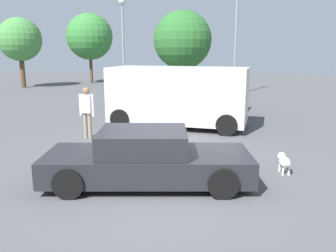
{
  "coord_description": "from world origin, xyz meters",
  "views": [
    {
      "loc": [
        1.84,
        -6.88,
        2.92
      ],
      "look_at": [
        -0.25,
        2.25,
        0.9
      ],
      "focal_mm": 37.35,
      "sensor_mm": 36.0,
      "label": 1
    }
  ],
  "objects_px": {
    "van_white": "(178,95)",
    "pedestrian": "(87,108)",
    "light_post_mid": "(236,21)",
    "light_post_far": "(123,30)",
    "dog": "(284,161)",
    "sedan_foreground": "(147,159)",
    "suv_dark": "(186,90)"
  },
  "relations": [
    {
      "from": "pedestrian",
      "to": "light_post_far",
      "type": "xyz_separation_m",
      "value": [
        -2.77,
        11.28,
        3.19
      ]
    },
    {
      "from": "light_post_mid",
      "to": "pedestrian",
      "type": "bearing_deg",
      "value": -108.07
    },
    {
      "from": "light_post_mid",
      "to": "van_white",
      "type": "bearing_deg",
      "value": -98.99
    },
    {
      "from": "van_white",
      "to": "pedestrian",
      "type": "xyz_separation_m",
      "value": [
        -2.62,
        -2.52,
        -0.21
      ]
    },
    {
      "from": "dog",
      "to": "light_post_mid",
      "type": "xyz_separation_m",
      "value": [
        -1.88,
        15.35,
        4.54
      ]
    },
    {
      "from": "sedan_foreground",
      "to": "pedestrian",
      "type": "bearing_deg",
      "value": 118.36
    },
    {
      "from": "pedestrian",
      "to": "dog",
      "type": "bearing_deg",
      "value": 78.26
    },
    {
      "from": "suv_dark",
      "to": "light_post_far",
      "type": "xyz_separation_m",
      "value": [
        -5.14,
        5.52,
        3.14
      ]
    },
    {
      "from": "suv_dark",
      "to": "pedestrian",
      "type": "xyz_separation_m",
      "value": [
        -2.38,
        -5.77,
        -0.05
      ]
    },
    {
      "from": "sedan_foreground",
      "to": "light_post_mid",
      "type": "distance_m",
      "value": 17.36
    },
    {
      "from": "light_post_mid",
      "to": "dog",
      "type": "bearing_deg",
      "value": -83.01
    },
    {
      "from": "light_post_mid",
      "to": "light_post_far",
      "type": "height_order",
      "value": "light_post_mid"
    },
    {
      "from": "suv_dark",
      "to": "light_post_mid",
      "type": "relative_size",
      "value": 0.69
    },
    {
      "from": "dog",
      "to": "light_post_far",
      "type": "relative_size",
      "value": 0.11
    },
    {
      "from": "sedan_foreground",
      "to": "van_white",
      "type": "bearing_deg",
      "value": 81.87
    },
    {
      "from": "light_post_mid",
      "to": "sedan_foreground",
      "type": "bearing_deg",
      "value": -94.02
    },
    {
      "from": "sedan_foreground",
      "to": "light_post_far",
      "type": "relative_size",
      "value": 0.77
    },
    {
      "from": "dog",
      "to": "suv_dark",
      "type": "relative_size",
      "value": 0.14
    },
    {
      "from": "sedan_foreground",
      "to": "pedestrian",
      "type": "xyz_separation_m",
      "value": [
        -3.13,
        3.56,
        0.47
      ]
    },
    {
      "from": "suv_dark",
      "to": "light_post_mid",
      "type": "xyz_separation_m",
      "value": [
        1.94,
        7.46,
        3.74
      ]
    },
    {
      "from": "pedestrian",
      "to": "light_post_far",
      "type": "bearing_deg",
      "value": -159.0
    },
    {
      "from": "van_white",
      "to": "light_post_mid",
      "type": "bearing_deg",
      "value": -95.85
    },
    {
      "from": "dog",
      "to": "pedestrian",
      "type": "distance_m",
      "value": 6.59
    },
    {
      "from": "van_white",
      "to": "light_post_far",
      "type": "height_order",
      "value": "light_post_far"
    },
    {
      "from": "van_white",
      "to": "light_post_mid",
      "type": "relative_size",
      "value": 0.74
    },
    {
      "from": "suv_dark",
      "to": "pedestrian",
      "type": "height_order",
      "value": "suv_dark"
    },
    {
      "from": "van_white",
      "to": "suv_dark",
      "type": "xyz_separation_m",
      "value": [
        -0.24,
        3.25,
        -0.16
      ]
    },
    {
      "from": "van_white",
      "to": "dog",
      "type": "bearing_deg",
      "value": 130.71
    },
    {
      "from": "dog",
      "to": "light_post_mid",
      "type": "height_order",
      "value": "light_post_mid"
    },
    {
      "from": "sedan_foreground",
      "to": "suv_dark",
      "type": "distance_m",
      "value": 9.38
    },
    {
      "from": "dog",
      "to": "sedan_foreground",
      "type": "bearing_deg",
      "value": 103.8
    },
    {
      "from": "van_white",
      "to": "pedestrian",
      "type": "bearing_deg",
      "value": 47.03
    }
  ]
}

